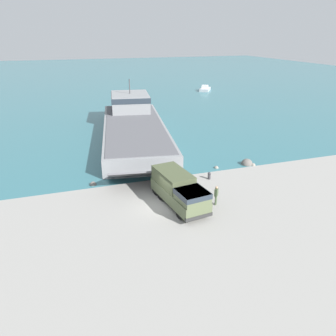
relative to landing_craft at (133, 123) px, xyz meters
The scene contains 11 objects.
ground_plane 23.25m from the landing_craft, 97.11° to the right, with size 240.00×240.00×0.00m, color gray.
water_surface 72.84m from the landing_craft, 92.26° to the left, with size 240.00×180.00×0.01m, color #336B75.
landing_craft is the anchor object (origin of this frame).
military_truck 23.17m from the landing_craft, 92.67° to the right, with size 3.45×7.37×2.81m.
soldier_on_ramp 24.34m from the landing_craft, 85.12° to the right, with size 0.48×0.48×1.83m.
moored_boat_a 43.66m from the landing_craft, 51.24° to the left, with size 4.75×5.56×1.52m.
mooring_bollard 19.38m from the landing_craft, 78.39° to the right, with size 0.34×0.34×0.80m.
shoreline_rock_a 20.07m from the landing_craft, 58.48° to the right, with size 0.56×0.56×0.56m, color gray.
shoreline_rock_b 17.55m from the landing_craft, 69.94° to the right, with size 0.51×0.51×0.51m, color gray.
shoreline_rock_c 19.33m from the landing_craft, 59.00° to the right, with size 1.37×1.37×1.37m, color #66605B.
shoreline_rock_d 18.43m from the landing_craft, 115.89° to the right, with size 0.68×0.68×0.68m, color #66605B.
Camera 1 is at (-7.37, -24.70, 14.39)m, focal length 35.00 mm.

